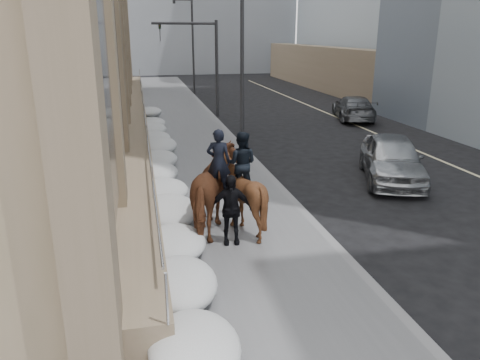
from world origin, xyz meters
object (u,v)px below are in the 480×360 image
Objects in this scene: pedestrian at (230,209)px; mounted_horse_left at (217,191)px; car_grey at (353,108)px; mounted_horse_right at (241,190)px; car_silver at (392,158)px.

mounted_horse_left is at bearing 113.33° from pedestrian.
pedestrian is 19.85m from car_grey.
pedestrian is 0.35× the size of car_grey.
mounted_horse_right reaches higher than pedestrian.
car_silver is at bearing 38.52° from pedestrian.
mounted_horse_left is 19.38m from car_grey.
car_silver is 0.96× the size of car_grey.
mounted_horse_right reaches higher than car_silver.
mounted_horse_left is at bearing 68.83° from car_grey.
car_silver is 12.84m from car_grey.
pedestrian reaches higher than car_silver.
car_grey is (11.09, 16.46, -0.28)m from pedestrian.
mounted_horse_right is at bearing -157.39° from mounted_horse_left.
mounted_horse_right is 7.35m from car_silver.
pedestrian is (0.22, -0.73, -0.27)m from mounted_horse_left.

